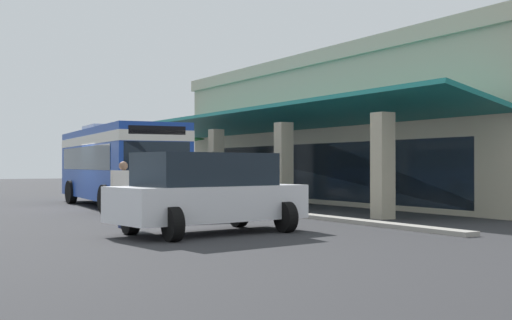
% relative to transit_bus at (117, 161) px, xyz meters
% --- Properties ---
extents(ground, '(120.00, 120.00, 0.00)m').
position_rel_transit_bus_xyz_m(ground, '(0.45, 6.23, -1.85)').
color(ground, '#2D2D30').
extents(curb_strip, '(27.36, 0.50, 0.12)m').
position_rel_transit_bus_xyz_m(curb_strip, '(1.56, 3.38, -1.79)').
color(curb_strip, '#9E998E').
rests_on(curb_strip, ground).
extents(plaza_building, '(23.10, 13.40, 6.62)m').
position_rel_transit_bus_xyz_m(plaza_building, '(1.56, 13.00, 1.46)').
color(plaza_building, '#B2A88E').
rests_on(plaza_building, ground).
extents(transit_bus, '(11.39, 3.55, 3.34)m').
position_rel_transit_bus_xyz_m(transit_bus, '(0.00, 0.00, 0.00)').
color(transit_bus, '#193D9E').
rests_on(transit_bus, ground).
extents(parked_suv_white, '(3.15, 5.03, 1.97)m').
position_rel_transit_bus_xyz_m(parked_suv_white, '(11.39, -1.55, -0.84)').
color(parked_suv_white, silver).
rests_on(parked_suv_white, ground).
extents(pedestrian, '(0.53, 0.57, 1.77)m').
position_rel_transit_bus_xyz_m(pedestrian, '(9.03, -2.88, -0.85)').
color(pedestrian, navy).
rests_on(pedestrian, ground).
extents(potted_palm, '(2.01, 1.69, 3.06)m').
position_rel_transit_bus_xyz_m(potted_palm, '(-4.01, 4.90, -1.07)').
color(potted_palm, '#4C4742').
rests_on(potted_palm, ground).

